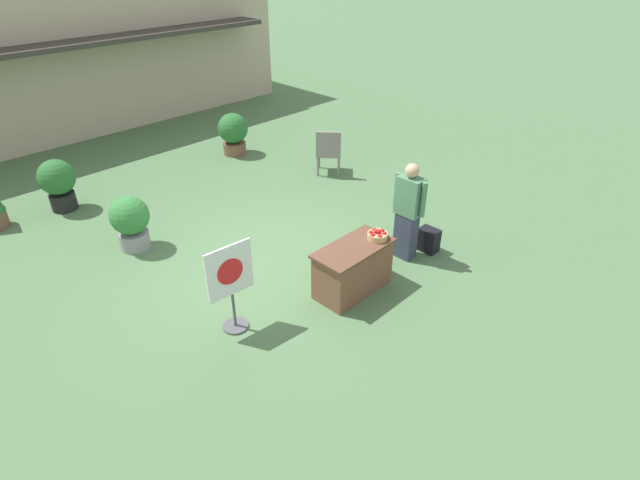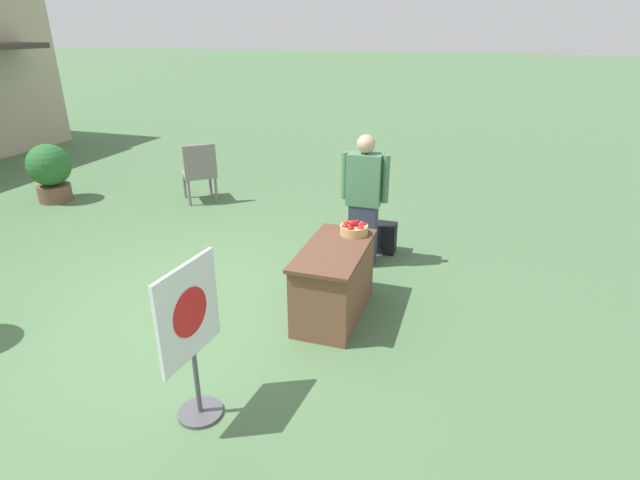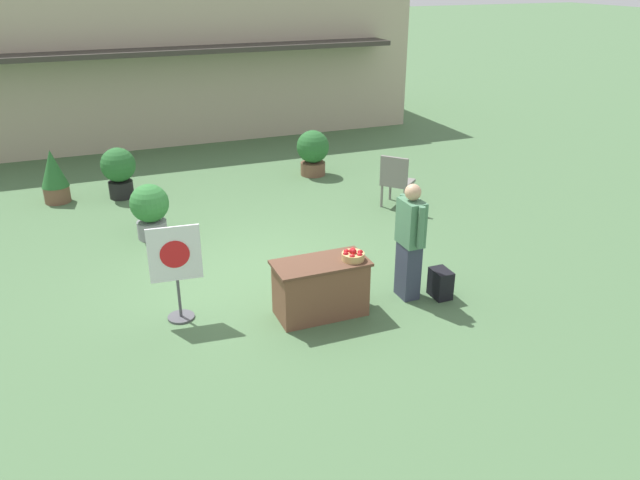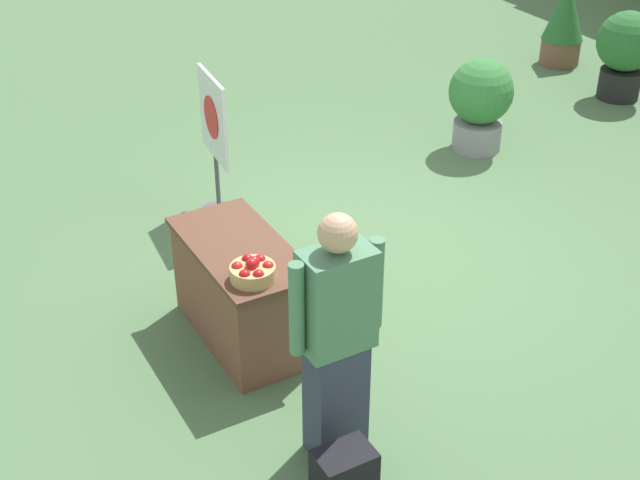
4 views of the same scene
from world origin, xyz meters
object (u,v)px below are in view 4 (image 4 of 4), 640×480
object	(u,v)px
potted_plant_far_left	(480,101)
backpack	(344,480)
person_visitor	(337,338)
poster_board	(214,138)
apple_basket	(253,271)
potted_plant_far_right	(625,50)
display_table	(242,292)
potted_plant_near_left	(564,22)

from	to	relation	value
potted_plant_far_left	backpack	bearing A→B (deg)	-46.40
person_visitor	backpack	world-z (taller)	person_visitor
person_visitor	poster_board	distance (m)	3.20
apple_basket	potted_plant_far_right	world-z (taller)	potted_plant_far_right
poster_board	potted_plant_far_left	size ratio (longest dim) A/B	1.38
display_table	potted_plant_far_left	distance (m)	3.95
apple_basket	potted_plant_far_right	size ratio (longest dim) A/B	0.29
backpack	potted_plant_far_right	xyz separation A→B (m)	(-3.84, 6.06, 0.38)
person_visitor	poster_board	world-z (taller)	person_visitor
poster_board	potted_plant_near_left	world-z (taller)	poster_board
potted_plant_far_right	apple_basket	bearing A→B (deg)	-67.39
backpack	poster_board	distance (m)	3.70
backpack	poster_board	xyz separation A→B (m)	(-3.58, 0.78, 0.55)
apple_basket	potted_plant_far_left	xyz separation A→B (m)	(-2.19, 3.63, -0.31)
poster_board	potted_plant_far_right	xyz separation A→B (m)	(-0.26, 5.28, -0.17)
apple_basket	potted_plant_near_left	xyz separation A→B (m)	(-3.72, 6.16, -0.30)
display_table	backpack	world-z (taller)	display_table
backpack	poster_board	bearing A→B (deg)	167.76
backpack	display_table	bearing A→B (deg)	173.98
person_visitor	potted_plant_far_right	xyz separation A→B (m)	(-3.40, 5.87, -0.28)
backpack	person_visitor	bearing A→B (deg)	155.89
display_table	potted_plant_far_left	size ratio (longest dim) A/B	1.31
poster_board	potted_plant_near_left	size ratio (longest dim) A/B	1.24
display_table	potted_plant_far_right	world-z (taller)	potted_plant_far_right
display_table	poster_board	world-z (taller)	poster_board
poster_board	person_visitor	bearing A→B (deg)	85.01
display_table	apple_basket	bearing A→B (deg)	-12.94
potted_plant_far_right	potted_plant_near_left	bearing A→B (deg)	171.12
poster_board	potted_plant_near_left	bearing A→B (deg)	-159.27
potted_plant_far_left	potted_plant_far_right	distance (m)	2.36
person_visitor	potted_plant_near_left	bearing A→B (deg)	-52.88
potted_plant_near_left	poster_board	bearing A→B (deg)	-74.77
apple_basket	display_table	bearing A→B (deg)	167.06
poster_board	backpack	bearing A→B (deg)	83.26
display_table	person_visitor	xyz separation A→B (m)	(1.34, 0.01, 0.47)
display_table	poster_board	distance (m)	1.93
person_visitor	potted_plant_far_left	xyz separation A→B (m)	(-3.10, 3.52, -0.33)
potted_plant_near_left	potted_plant_far_left	world-z (taller)	potted_plant_near_left
potted_plant_near_left	potted_plant_far_left	bearing A→B (deg)	-58.95
potted_plant_near_left	potted_plant_far_left	distance (m)	2.96
backpack	potted_plant_far_left	distance (m)	5.14
potted_plant_near_left	potted_plant_far_right	size ratio (longest dim) A/B	1.04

